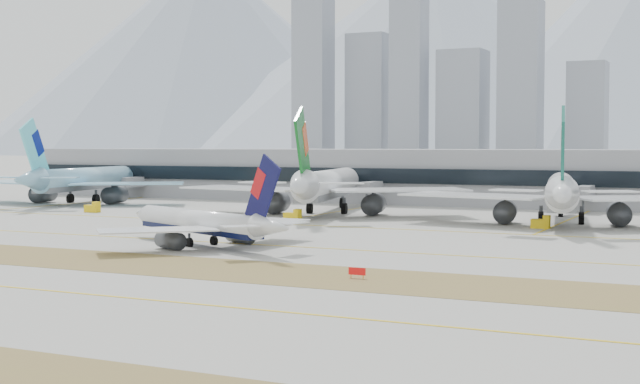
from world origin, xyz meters
The scene contains 12 objects.
ground centered at (0.00, 0.00, 0.00)m, with size 3000.00×3000.00×0.00m, color #A7A49C.
apron_markings centered at (0.00, -53.95, 0.02)m, with size 360.00×122.22×0.06m.
taxiing_airliner centered at (-10.76, -10.35, 3.64)m, with size 42.11×35.82×15.09m.
widebody_korean centered at (-100.31, 65.14, 6.24)m, with size 64.64×64.12×23.46m.
widebody_eva centered at (-21.46, 58.54, 6.52)m, with size 66.92×66.66×24.51m.
widebody_cathay centered at (33.57, 54.63, 6.26)m, with size 64.97×64.40×23.55m.
terminal centered at (0.00, 114.84, 7.50)m, with size 280.00×43.10×15.00m.
hold_sign_right centered at (25.12, -32.00, 0.88)m, with size 2.20×0.15×1.35m.
gse_b centered at (-19.34, 37.59, 1.05)m, with size 3.55×2.00×2.60m.
gse_a centered at (-74.38, 39.01, 1.05)m, with size 3.55×2.00×2.60m.
gse_c centered at (31.84, 43.58, 1.05)m, with size 3.55×2.00×2.60m.
city_skyline centered at (-106.76, 453.42, 49.80)m, with size 342.00×49.80×140.00m.
Camera 1 is at (67.09, -130.54, 16.12)m, focal length 50.00 mm.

